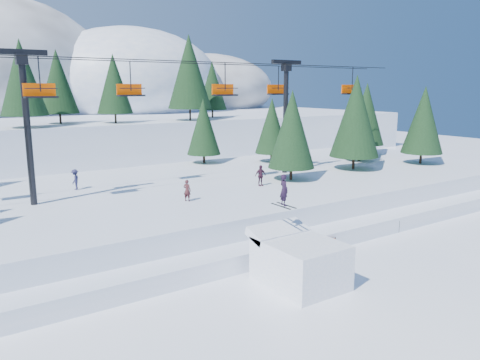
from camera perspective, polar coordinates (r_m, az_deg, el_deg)
ground at (r=23.73m, az=8.55°, el=-14.80°), size 160.00×160.00×0.00m
mid_shelf at (r=37.74m, az=-10.11°, el=-2.92°), size 70.00×22.00×2.50m
berm at (r=29.43m, az=-2.06°, el=-8.26°), size 70.00×6.00×1.10m
jump_kicker at (r=25.46m, az=7.17°, el=-9.67°), size 3.55×4.84×5.74m
chairlift at (r=37.57m, az=-7.59°, el=9.54°), size 46.00×3.21×10.28m
conifer_stand at (r=39.18m, az=-3.90°, el=6.20°), size 63.05×17.97×9.07m
distant_skiers at (r=34.80m, az=-17.48°, el=-0.97°), size 25.56×9.16×1.70m
banner_near at (r=30.20m, az=9.41°, el=-7.91°), size 2.84×0.40×0.90m
banner_far at (r=35.17m, az=16.95°, el=-5.49°), size 2.73×0.92×0.90m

